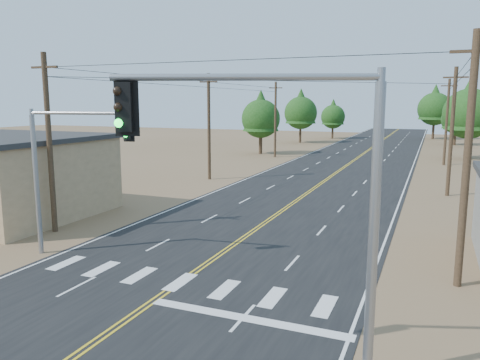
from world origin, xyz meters
The scene contains 15 objects.
road centered at (0.00, 30.00, 0.01)m, with size 15.00×200.00×0.02m, color black.
utility_pole_left_near centered at (-10.50, 12.00, 5.12)m, with size 1.80×0.30×10.00m.
utility_pole_left_mid centered at (-10.50, 32.00, 5.12)m, with size 1.80×0.30×10.00m.
utility_pole_left_far centered at (-10.50, 52.00, 5.12)m, with size 1.80×0.30×10.00m.
utility_pole_right_near centered at (10.50, 12.00, 5.12)m, with size 1.80×0.30×10.00m.
utility_pole_right_mid centered at (10.50, 32.00, 5.12)m, with size 1.80×0.30×10.00m.
utility_pole_right_far centered at (10.50, 52.00, 5.12)m, with size 1.80×0.30×10.00m.
signal_mast_left centered at (-6.73, 8.93, 4.71)m, with size 5.31×0.98×7.02m.
signal_mast_right centered at (6.18, 3.34, 5.51)m, with size 6.39×2.56×8.14m.
tree_left_near centered at (-13.70, 55.05, 5.58)m, with size 5.48×5.48×9.13m.
tree_left_mid centered at (-13.44, 75.52, 6.03)m, with size 5.91×5.91×9.85m.
tree_left_far centered at (-10.00, 87.77, 4.92)m, with size 4.82×4.82×8.04m.
tree_right_near centered at (13.19, 59.04, 6.54)m, with size 6.41×6.41×10.69m.
tree_right_mid centered at (12.53, 81.06, 4.90)m, with size 4.81×4.81×8.01m.
tree_right_far centered at (9.00, 94.17, 6.69)m, with size 6.56×6.56×10.93m.
Camera 1 is at (9.27, -7.91, 7.31)m, focal length 35.00 mm.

